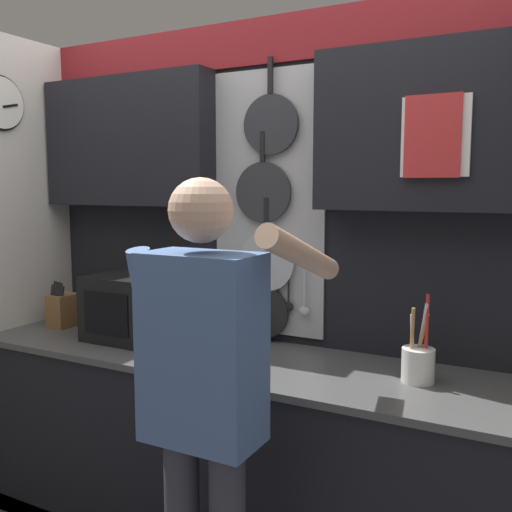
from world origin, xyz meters
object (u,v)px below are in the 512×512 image
Objects in this scene: knife_block at (63,310)px; utensil_crock at (418,362)px; person at (205,387)px; microwave at (142,307)px.

knife_block is 1.88m from utensil_crock.
person is at bearing -26.39° from knife_block.
knife_block is 0.74× the size of utensil_crock.
microwave is 0.54m from knife_block.
knife_block is at bearing -179.92° from utensil_crock.
utensil_crock is at bearing 0.12° from microwave.
microwave is 1.35m from utensil_crock.
knife_block is 1.49m from person.
utensil_crock is at bearing 0.08° from knife_block.
person is at bearing -129.08° from utensil_crock.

